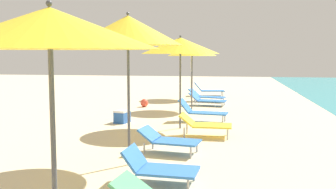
# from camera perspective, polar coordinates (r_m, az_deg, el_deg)

# --- Properties ---
(umbrella_third) EXTENTS (2.03, 2.03, 2.60)m
(umbrella_third) POSITION_cam_1_polar(r_m,az_deg,el_deg) (3.84, -16.64, 9.07)
(umbrella_third) COLOR #4C4C51
(umbrella_third) RESTS_ON ground
(umbrella_fourth) EXTENTS (2.03, 2.03, 2.87)m
(umbrella_fourth) POSITION_cam_1_polar(r_m,az_deg,el_deg) (7.42, -5.79, 9.15)
(umbrella_fourth) COLOR #4C4C51
(umbrella_fourth) RESTS_ON ground
(lounger_fourth_shoreside) EXTENTS (1.34, 0.82, 0.54)m
(lounger_fourth_shoreside) POSITION_cam_1_polar(r_m,az_deg,el_deg) (8.44, 0.12, -6.49)
(lounger_fourth_shoreside) COLOR blue
(lounger_fourth_shoreside) RESTS_ON ground
(lounger_fourth_inland) EXTENTS (1.23, 0.74, 0.59)m
(lounger_fourth_inland) POSITION_cam_1_polar(r_m,az_deg,el_deg) (6.53, -1.38, -10.38)
(lounger_fourth_inland) COLOR blue
(lounger_fourth_inland) RESTS_ON ground
(umbrella_fifth) EXTENTS (2.18, 2.18, 2.61)m
(umbrella_fifth) POSITION_cam_1_polar(r_m,az_deg,el_deg) (11.03, 1.79, 7.03)
(umbrella_fifth) COLOR #4C4C51
(umbrella_fifth) RESTS_ON ground
(lounger_fifth_shoreside) EXTENTS (1.55, 0.74, 0.69)m
(lounger_fifth_shoreside) POSITION_cam_1_polar(r_m,az_deg,el_deg) (12.29, 4.82, -2.39)
(lounger_fifth_shoreside) COLOR blue
(lounger_fifth_shoreside) RESTS_ON ground
(lounger_fifth_inland) EXTENTS (1.32, 0.69, 0.59)m
(lounger_fifth_inland) POSITION_cam_1_polar(r_m,az_deg,el_deg) (10.12, 5.29, -4.22)
(lounger_fifth_inland) COLOR yellow
(lounger_fifth_inland) RESTS_ON ground
(umbrella_sixth) EXTENTS (1.84, 1.84, 2.49)m
(umbrella_sixth) POSITION_cam_1_polar(r_m,az_deg,el_deg) (14.84, 3.48, 6.36)
(umbrella_sixth) COLOR #4C4C51
(umbrella_sixth) RESTS_ON ground
(lounger_sixth_shoreside) EXTENTS (1.53, 0.85, 0.53)m
(lounger_sixth_shoreside) POSITION_cam_1_polar(r_m,az_deg,el_deg) (16.05, 5.62, -0.72)
(lounger_sixth_shoreside) COLOR blue
(lounger_sixth_shoreside) RESTS_ON ground
(umbrella_farthest) EXTENTS (1.85, 1.85, 2.54)m
(umbrella_farthest) POSITION_cam_1_polar(r_m,az_deg,el_deg) (18.46, 3.38, 6.43)
(umbrella_farthest) COLOR silver
(umbrella_farthest) RESTS_ON ground
(lounger_farthest_shoreside) EXTENTS (1.56, 0.86, 0.66)m
(lounger_farthest_shoreside) POSITION_cam_1_polar(r_m,az_deg,el_deg) (19.74, 5.80, 0.71)
(lounger_farthest_shoreside) COLOR blue
(lounger_farthest_shoreside) RESTS_ON ground
(lounger_farthest_inland) EXTENTS (1.65, 0.86, 0.56)m
(lounger_farthest_inland) POSITION_cam_1_polar(r_m,az_deg,el_deg) (17.31, 5.51, -0.20)
(lounger_farthest_inland) COLOR blue
(lounger_farthest_inland) RESTS_ON ground
(cooler_box) EXTENTS (0.45, 0.56, 0.39)m
(cooler_box) POSITION_cam_1_polar(r_m,az_deg,el_deg) (12.17, -6.61, -3.14)
(cooler_box) COLOR #2659B2
(cooler_box) RESTS_ON ground
(beach_ball) EXTENTS (0.31, 0.31, 0.31)m
(beach_ball) POSITION_cam_1_polar(r_m,az_deg,el_deg) (15.67, -3.42, -1.21)
(beach_ball) COLOR #E54C38
(beach_ball) RESTS_ON ground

